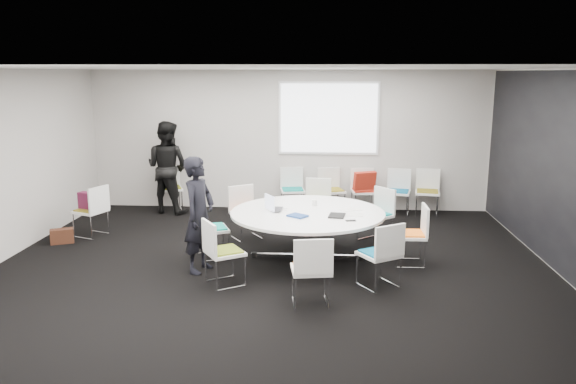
# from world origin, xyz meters

# --- Properties ---
(room_shell) EXTENTS (8.08, 7.08, 2.88)m
(room_shell) POSITION_xyz_m (0.09, 0.00, 1.40)
(room_shell) COLOR black
(room_shell) RESTS_ON ground
(conference_table) EXTENTS (2.28, 2.28, 0.73)m
(conference_table) POSITION_xyz_m (0.50, 0.30, 0.55)
(conference_table) COLOR silver
(conference_table) RESTS_ON ground
(projection_screen) EXTENTS (1.90, 0.03, 1.35)m
(projection_screen) POSITION_xyz_m (0.80, 3.46, 1.85)
(projection_screen) COLOR white
(projection_screen) RESTS_ON room_shell
(chair_ring_a) EXTENTS (0.45, 0.46, 0.88)m
(chair_ring_a) POSITION_xyz_m (1.99, 0.15, 0.28)
(chair_ring_a) COLOR silver
(chair_ring_a) RESTS_ON ground
(chair_ring_b) EXTENTS (0.64, 0.64, 0.88)m
(chair_ring_b) POSITION_xyz_m (1.59, 1.27, 0.28)
(chair_ring_b) COLOR silver
(chair_ring_b) RESTS_ON ground
(chair_ring_c) EXTENTS (0.50, 0.49, 0.88)m
(chair_ring_c) POSITION_xyz_m (0.61, 2.00, 0.28)
(chair_ring_c) COLOR silver
(chair_ring_c) RESTS_ON ground
(chair_ring_d) EXTENTS (0.63, 0.63, 0.88)m
(chair_ring_d) POSITION_xyz_m (-0.56, 1.29, 0.28)
(chair_ring_d) COLOR silver
(chair_ring_d) RESTS_ON ground
(chair_ring_e) EXTENTS (0.59, 0.60, 0.88)m
(chair_ring_e) POSITION_xyz_m (-0.94, 0.27, 0.28)
(chair_ring_e) COLOR silver
(chair_ring_e) RESTS_ON ground
(chair_ring_f) EXTENTS (0.62, 0.63, 0.88)m
(chair_ring_f) POSITION_xyz_m (-0.56, -0.82, 0.28)
(chair_ring_f) COLOR silver
(chair_ring_f) RESTS_ON ground
(chair_ring_g) EXTENTS (0.52, 0.51, 0.88)m
(chair_ring_g) POSITION_xyz_m (0.60, -1.41, 0.28)
(chair_ring_g) COLOR silver
(chair_ring_g) RESTS_ON ground
(chair_ring_h) EXTENTS (0.63, 0.63, 0.88)m
(chair_ring_h) POSITION_xyz_m (1.47, -0.77, 0.28)
(chair_ring_h) COLOR silver
(chair_ring_h) RESTS_ON ground
(chair_back_a) EXTENTS (0.52, 0.51, 0.88)m
(chair_back_a) POSITION_xyz_m (0.10, 3.17, 0.28)
(chair_back_a) COLOR silver
(chair_back_a) RESTS_ON ground
(chair_back_b) EXTENTS (0.58, 0.57, 0.88)m
(chair_back_b) POSITION_xyz_m (0.88, 3.16, 0.28)
(chair_back_b) COLOR silver
(chair_back_b) RESTS_ON ground
(chair_back_c) EXTENTS (0.51, 0.50, 0.88)m
(chair_back_c) POSITION_xyz_m (1.51, 3.17, 0.28)
(chair_back_c) COLOR silver
(chair_back_c) RESTS_ON ground
(chair_back_d) EXTENTS (0.54, 0.53, 0.88)m
(chair_back_d) POSITION_xyz_m (2.17, 3.14, 0.28)
(chair_back_d) COLOR silver
(chair_back_d) RESTS_ON ground
(chair_back_e) EXTENTS (0.53, 0.52, 0.88)m
(chair_back_e) POSITION_xyz_m (2.75, 3.17, 0.28)
(chair_back_e) COLOR silver
(chair_back_e) RESTS_ON ground
(chair_spare_left) EXTENTS (0.59, 0.59, 0.88)m
(chair_spare_left) POSITION_xyz_m (-3.20, 1.23, 0.28)
(chair_spare_left) COLOR silver
(chair_spare_left) RESTS_ON ground
(chair_person_back) EXTENTS (0.60, 0.59, 0.88)m
(chair_person_back) POSITION_xyz_m (-2.38, 3.16, 0.28)
(chair_person_back) COLOR silver
(chair_person_back) RESTS_ON ground
(person_main) EXTENTS (0.55, 0.68, 1.63)m
(person_main) POSITION_xyz_m (-0.99, -0.31, 0.81)
(person_main) COLOR black
(person_main) RESTS_ON ground
(person_back) EXTENTS (1.05, 0.93, 1.82)m
(person_back) POSITION_xyz_m (-2.37, 3.00, 0.91)
(person_back) COLOR black
(person_back) RESTS_ON ground
(laptop) EXTENTS (0.23, 0.34, 0.03)m
(laptop) POSITION_xyz_m (0.09, 0.33, 0.74)
(laptop) COLOR #333338
(laptop) RESTS_ON conference_table
(laptop_lid) EXTENTS (0.17, 0.26, 0.22)m
(laptop_lid) POSITION_xyz_m (-0.07, 0.29, 0.86)
(laptop_lid) COLOR silver
(laptop_lid) RESTS_ON conference_table
(notebook_black) EXTENTS (0.26, 0.33, 0.02)m
(notebook_black) POSITION_xyz_m (0.92, 0.05, 0.74)
(notebook_black) COLOR black
(notebook_black) RESTS_ON conference_table
(tablet_folio) EXTENTS (0.33, 0.31, 0.03)m
(tablet_folio) POSITION_xyz_m (0.36, -0.01, 0.74)
(tablet_folio) COLOR navy
(tablet_folio) RESTS_ON conference_table
(papers_right) EXTENTS (0.36, 0.32, 0.00)m
(papers_right) POSITION_xyz_m (1.13, 0.46, 0.73)
(papers_right) COLOR white
(papers_right) RESTS_ON conference_table
(papers_front) EXTENTS (0.31, 0.22, 0.00)m
(papers_front) POSITION_xyz_m (1.15, 0.17, 0.73)
(papers_front) COLOR silver
(papers_front) RESTS_ON conference_table
(cup) EXTENTS (0.08, 0.08, 0.09)m
(cup) POSITION_xyz_m (0.59, 0.69, 0.78)
(cup) COLOR white
(cup) RESTS_ON conference_table
(phone) EXTENTS (0.15, 0.09, 0.01)m
(phone) POSITION_xyz_m (1.11, -0.19, 0.73)
(phone) COLOR black
(phone) RESTS_ON conference_table
(maroon_bag) EXTENTS (0.42, 0.26, 0.28)m
(maroon_bag) POSITION_xyz_m (-3.22, 1.24, 0.62)
(maroon_bag) COLOR #541631
(maroon_bag) RESTS_ON chair_spare_left
(brown_bag) EXTENTS (0.39, 0.29, 0.24)m
(brown_bag) POSITION_xyz_m (-3.54, 0.81, 0.12)
(brown_bag) COLOR #3F2014
(brown_bag) RESTS_ON ground
(red_jacket) EXTENTS (0.47, 0.32, 0.36)m
(red_jacket) POSITION_xyz_m (1.51, 2.94, 0.70)
(red_jacket) COLOR #A12213
(red_jacket) RESTS_ON chair_back_c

